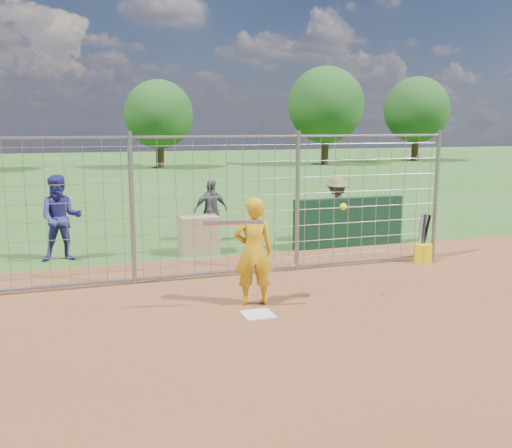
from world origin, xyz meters
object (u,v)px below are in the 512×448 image
object	(u,v)px
bystander_c	(337,210)
bystander_a	(61,218)
bystander_b	(211,210)
equipment_bin	(199,235)
batter	(254,251)
bucket_with_bats	(423,251)

from	to	relation	value
bystander_c	bystander_a	bearing A→B (deg)	-8.22
bystander_b	equipment_bin	distance (m)	1.36
batter	bystander_c	bearing A→B (deg)	-120.42
bystander_c	equipment_bin	bearing A→B (deg)	-4.38
equipment_bin	batter	bearing A→B (deg)	-88.35
bystander_b	equipment_bin	world-z (taller)	bystander_b
bystander_a	bucket_with_bats	distance (m)	7.22
bystander_c	equipment_bin	size ratio (longest dim) A/B	1.89
bystander_b	bucket_with_bats	xyz separation A→B (m)	(3.47, -3.39, -0.48)
batter	bystander_b	world-z (taller)	batter
bystander_a	bystander_c	size ratio (longest dim) A/B	1.14
bystander_b	bystander_c	world-z (taller)	bystander_c
bystander_b	bystander_c	xyz separation A→B (m)	(2.74, -1.00, 0.03)
batter	bystander_a	xyz separation A→B (m)	(-2.77, 3.89, 0.04)
batter	bystander_a	size ratio (longest dim) A/B	0.96
bucket_with_bats	batter	bearing A→B (deg)	-160.04
bystander_b	bucket_with_bats	world-z (taller)	bystander_b
bystander_a	equipment_bin	world-z (taller)	bystander_a
bystander_a	bystander_b	bearing A→B (deg)	19.63
bystander_a	bystander_b	world-z (taller)	bystander_a
bystander_c	bucket_with_bats	bearing A→B (deg)	99.17
bystander_c	equipment_bin	world-z (taller)	bystander_c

